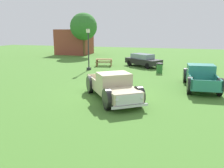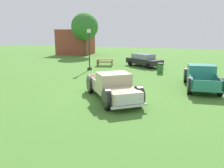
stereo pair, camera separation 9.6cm
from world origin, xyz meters
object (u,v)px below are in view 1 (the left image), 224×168
(pickup_truck_behind_left, at_px, (200,76))
(lamp_post_far, at_px, (88,48))
(pickup_truck_foreground, at_px, (114,88))
(oak_tree_east, at_px, (84,27))
(sedan_distant_a, at_px, (143,60))
(picnic_table, at_px, (104,61))
(trash_can, at_px, (159,68))

(pickup_truck_behind_left, xyz_separation_m, lamp_post_far, (-10.34, 4.45, 1.39))
(pickup_truck_foreground, distance_m, oak_tree_east, 24.23)
(lamp_post_far, relative_size, oak_tree_east, 0.64)
(pickup_truck_behind_left, xyz_separation_m, oak_tree_east, (-16.00, 16.24, 3.64))
(sedan_distant_a, bearing_deg, pickup_truck_foreground, -87.19)
(lamp_post_far, distance_m, oak_tree_east, 13.27)
(oak_tree_east, bearing_deg, lamp_post_far, -64.36)
(sedan_distant_a, xyz_separation_m, lamp_post_far, (-4.83, -3.86, 1.43))
(pickup_truck_foreground, xyz_separation_m, sedan_distant_a, (-0.65, 13.27, -0.03))
(picnic_table, relative_size, oak_tree_east, 0.32)
(sedan_distant_a, height_order, oak_tree_east, oak_tree_east)
(trash_can, xyz_separation_m, oak_tree_east, (-12.67, 11.51, 3.93))
(picnic_table, bearing_deg, trash_can, -23.45)
(lamp_post_far, height_order, picnic_table, lamp_post_far)
(trash_can, relative_size, oak_tree_east, 0.15)
(pickup_truck_behind_left, xyz_separation_m, picnic_table, (-9.77, 7.52, -0.28))
(pickup_truck_foreground, relative_size, oak_tree_east, 0.82)
(pickup_truck_foreground, xyz_separation_m, lamp_post_far, (-5.48, 9.41, 1.39))
(pickup_truck_foreground, height_order, lamp_post_far, lamp_post_far)
(sedan_distant_a, xyz_separation_m, oak_tree_east, (-10.49, 7.93, 3.68))
(oak_tree_east, bearing_deg, picnic_table, -54.43)
(pickup_truck_foreground, distance_m, lamp_post_far, 10.98)
(pickup_truck_behind_left, height_order, trash_can, pickup_truck_behind_left)
(pickup_truck_behind_left, bearing_deg, picnic_table, 142.40)
(sedan_distant_a, distance_m, trash_can, 4.20)
(sedan_distant_a, relative_size, trash_can, 4.63)
(lamp_post_far, distance_m, picnic_table, 3.54)
(pickup_truck_behind_left, distance_m, sedan_distant_a, 9.97)
(picnic_table, xyz_separation_m, trash_can, (6.44, -2.79, -0.01))
(sedan_distant_a, bearing_deg, oak_tree_east, 142.92)
(pickup_truck_behind_left, bearing_deg, lamp_post_far, 156.72)
(pickup_truck_behind_left, relative_size, trash_can, 5.73)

